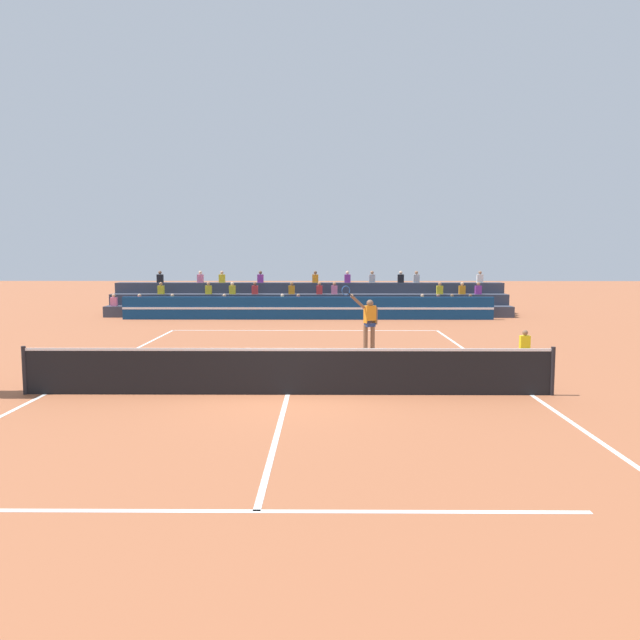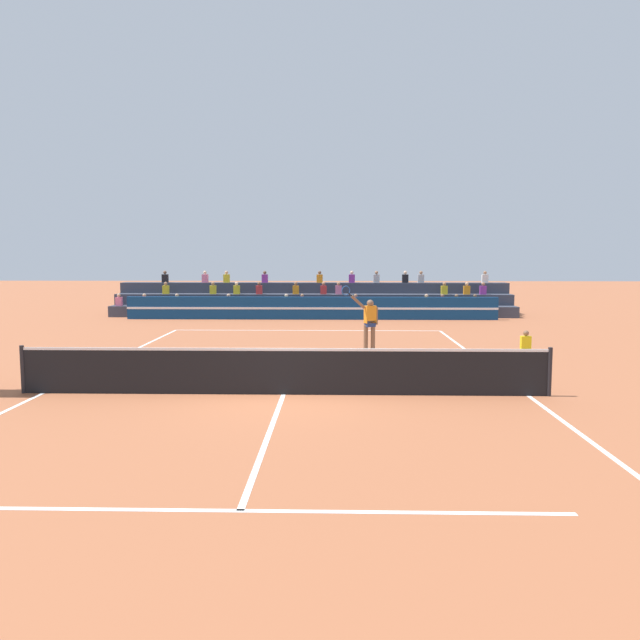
# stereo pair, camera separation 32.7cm
# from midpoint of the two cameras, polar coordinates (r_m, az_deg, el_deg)

# --- Properties ---
(ground_plane) EXTENTS (120.00, 120.00, 0.00)m
(ground_plane) POSITION_cam_midpoint_polar(r_m,az_deg,el_deg) (14.20, -2.69, -6.82)
(ground_plane) COLOR #AD603D
(court_lines) EXTENTS (11.10, 23.90, 0.01)m
(court_lines) POSITION_cam_midpoint_polar(r_m,az_deg,el_deg) (14.20, -2.69, -6.81)
(court_lines) COLOR white
(court_lines) RESTS_ON ground
(tennis_net) EXTENTS (12.00, 0.10, 1.10)m
(tennis_net) POSITION_cam_midpoint_polar(r_m,az_deg,el_deg) (14.09, -2.70, -4.67)
(tennis_net) COLOR black
(tennis_net) RESTS_ON ground
(sponsor_banner_wall) EXTENTS (18.00, 0.26, 1.10)m
(sponsor_banner_wall) POSITION_cam_midpoint_polar(r_m,az_deg,el_deg) (30.26, -0.48, 1.09)
(sponsor_banner_wall) COLOR navy
(sponsor_banner_wall) RESTS_ON ground
(bleacher_stand) EXTENTS (20.57, 2.85, 2.28)m
(bleacher_stand) POSITION_cam_midpoint_polar(r_m,az_deg,el_deg) (32.77, -0.33, 1.65)
(bleacher_stand) COLOR #383D4C
(bleacher_stand) RESTS_ON ground
(ball_kid_courtside) EXTENTS (0.30, 0.36, 0.84)m
(ball_kid_courtside) POSITION_cam_midpoint_polar(r_m,az_deg,el_deg) (20.14, 18.72, -2.36)
(ball_kid_courtside) COLOR black
(ball_kid_courtside) RESTS_ON ground
(tennis_player) EXTENTS (1.24, 0.71, 2.24)m
(tennis_player) POSITION_cam_midpoint_polar(r_m,az_deg,el_deg) (20.05, 4.97, -0.23)
(tennis_player) COLOR brown
(tennis_player) RESTS_ON ground
(tennis_ball) EXTENTS (0.07, 0.07, 0.07)m
(tennis_ball) POSITION_cam_midpoint_polar(r_m,az_deg,el_deg) (17.38, -10.01, -4.41)
(tennis_ball) COLOR #C6DB33
(tennis_ball) RESTS_ON ground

